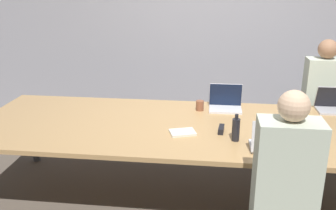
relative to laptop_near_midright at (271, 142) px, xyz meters
The scene contains 12 objects.
ground_plane 1.06m from the laptop_near_midright, 134.74° to the left, with size 24.00×24.00×0.00m, color brown.
curtain_wall 2.57m from the laptop_near_midright, 100.88° to the left, with size 12.00×0.06×2.80m.
conference_table 0.68m from the laptop_near_midright, 134.74° to the left, with size 4.35×1.42×0.74m.
laptop_near_midright is the anchor object (origin of this frame).
person_near_midright 0.55m from the laptop_near_midright, 87.94° to the right, with size 0.40×0.24×1.39m.
bottle_near_midright 0.31m from the laptop_near_midright, 146.84° to the left, with size 0.06×0.06×0.23m.
laptop_far_right 1.29m from the laptop_near_midright, 54.18° to the left, with size 0.33×0.25×0.25m.
person_far_right 1.66m from the laptop_near_midright, 62.77° to the left, with size 0.40×0.24×1.40m.
laptop_far_center 1.03m from the laptop_near_midright, 108.56° to the left, with size 0.33×0.25×0.25m.
cup_far_center 1.07m from the laptop_near_midright, 123.22° to the left, with size 0.08×0.08×0.10m.
stapler 0.51m from the laptop_near_midright, 137.71° to the left, with size 0.06×0.15×0.05m.
notebook 0.76m from the laptop_near_midright, 159.33° to the left, with size 0.25×0.22×0.02m.
Camera 1 is at (0.00, -3.19, 2.00)m, focal length 40.00 mm.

